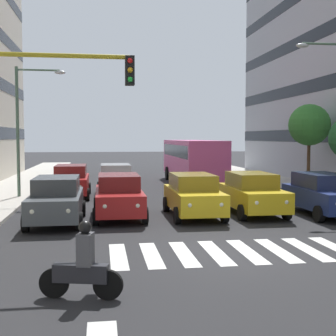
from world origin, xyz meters
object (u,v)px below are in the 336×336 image
motorcycle_with_rider (82,267)px  street_tree_2 (309,125)px  car_row2_1 (116,179)px  street_lamp_right (26,118)px  car_1 (252,193)px  car_row2_0 (71,181)px  car_4 (57,200)px  car_3 (119,196)px  car_2 (193,195)px  bus_behind_traffic (192,157)px  traffic_light_gantry (21,118)px  car_0 (323,194)px

motorcycle_with_rider → street_tree_2: street_tree_2 is taller
car_row2_1 → street_tree_2: size_ratio=0.87×
car_row2_1 → street_lamp_right: (4.60, 0.79, 3.33)m
car_1 → car_row2_0: size_ratio=1.00×
car_4 → car_row2_0: size_ratio=1.00×
car_row2_1 → street_tree_2: street_tree_2 is taller
car_3 → street_lamp_right: 8.41m
car_2 → bus_behind_traffic: size_ratio=0.42×
car_row2_0 → traffic_light_gantry: (0.43, 12.71, 2.80)m
car_3 → traffic_light_gantry: 7.19m
bus_behind_traffic → car_0: bearing=101.8°
car_3 → motorcycle_with_rider: bearing=83.3°
car_1 → traffic_light_gantry: (8.26, 6.11, 2.80)m
car_3 → bus_behind_traffic: bus_behind_traffic is taller
car_2 → car_row2_1: size_ratio=1.00×
car_row2_0 → car_row2_1: bearing=-170.3°
bus_behind_traffic → car_1: bearing=90.0°
car_2 → street_lamp_right: street_lamp_right is taller
car_row2_0 → street_tree_2: (-14.22, -1.66, 3.06)m
car_2 → street_lamp_right: size_ratio=0.67×
car_4 → bus_behind_traffic: bus_behind_traffic is taller
bus_behind_traffic → motorcycle_with_rider: bus_behind_traffic is taller
car_0 → car_row2_0: bearing=-34.5°
car_1 → car_3: (5.54, 0.07, 0.00)m
motorcycle_with_rider → street_lamp_right: bearing=-77.5°
car_1 → traffic_light_gantry: traffic_light_gantry is taller
street_tree_2 → car_1: bearing=52.3°
car_0 → car_2: size_ratio=1.00×
car_0 → car_4: bearing=1.2°
car_4 → motorcycle_with_rider: 8.44m
car_0 → motorcycle_with_rider: 12.73m
car_1 → car_0: bearing=166.1°
car_row2_1 → motorcycle_with_rider: bearing=85.8°
car_2 → car_3: same height
traffic_light_gantry → car_0: bearing=-153.9°
car_3 → car_4: (2.34, 0.84, 0.00)m
street_lamp_right → car_0: bearing=151.7°
car_0 → car_row2_1: same height
motorcycle_with_rider → street_tree_2: (-13.01, -17.52, 3.30)m
car_2 → motorcycle_with_rider: car_2 is taller
car_4 → car_row2_1: same height
car_row2_1 → bus_behind_traffic: size_ratio=0.42×
bus_behind_traffic → street_tree_2: street_tree_2 is taller
car_row2_0 → traffic_light_gantry: bearing=88.0°
car_0 → bus_behind_traffic: bus_behind_traffic is taller
car_row2_1 → car_row2_0: bearing=9.7°
car_4 → motorcycle_with_rider: (-1.26, 8.34, -0.24)m
bus_behind_traffic → traffic_light_gantry: traffic_light_gantry is taller
car_0 → car_4: (10.67, 0.22, 0.00)m
bus_behind_traffic → street_tree_2: size_ratio=2.07×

